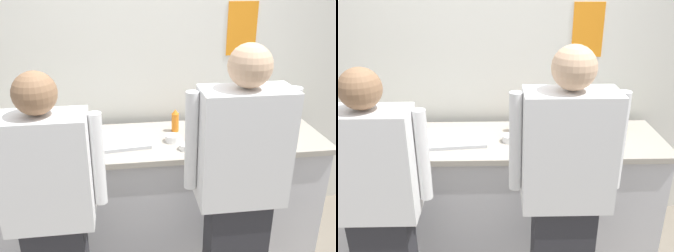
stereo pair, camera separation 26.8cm
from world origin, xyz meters
The scene contains 13 objects.
wall_back centered at (0.00, 0.82, 1.32)m, with size 4.07×0.11×2.63m.
prep_counter centered at (0.00, 0.36, 0.46)m, with size 2.59×0.67×0.91m.
chef_near_left centered at (-0.58, -0.36, 0.86)m, with size 0.60×0.24×1.62m.
chef_center centered at (0.46, -0.36, 0.91)m, with size 0.63×0.24×1.73m.
plate_stack_front centered at (0.44, 0.24, 0.95)m, with size 0.22×0.22×0.07m.
plate_stack_rear centered at (-0.59, 0.23, 0.93)m, with size 0.20×0.20×0.05m.
mixing_bowl_steel centered at (0.77, 0.38, 0.97)m, with size 0.40×0.40×0.11m, color #B7BABF.
sheet_tray centered at (-0.22, 0.35, 0.92)m, with size 0.42×0.34×0.02m, color #B7BABF.
squeeze_bottle_primary centered at (0.22, 0.49, 0.99)m, with size 0.06×0.06×0.18m.
squeeze_bottle_secondary centered at (1.05, 0.50, 1.00)m, with size 0.05×0.05×0.19m.
squeeze_bottle_spare centered at (-0.81, 0.19, 1.00)m, with size 0.06×0.06×0.20m.
ramekin_orange_sauce centered at (0.24, 0.17, 0.93)m, with size 0.09×0.09×0.04m.
ramekin_yellow_sauce centered at (0.17, 0.31, 0.94)m, with size 0.10×0.10×0.05m.
Camera 1 is at (-0.18, -2.08, 2.05)m, focal length 39.60 mm.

